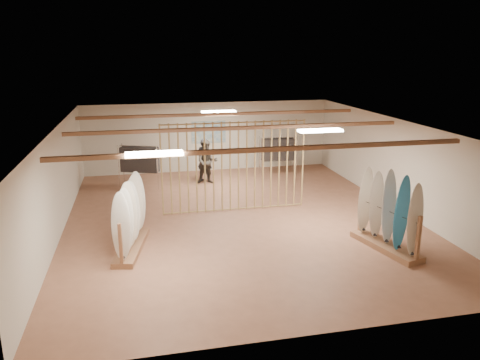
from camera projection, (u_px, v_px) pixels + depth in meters
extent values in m
plane|color=#9A654A|center=(240.00, 219.00, 13.87)|extent=(12.00, 12.00, 0.00)
plane|color=#9C9993|center=(240.00, 125.00, 13.12)|extent=(12.00, 12.00, 0.00)
plane|color=beige|center=(209.00, 137.00, 19.14)|extent=(12.00, 0.00, 12.00)
plane|color=beige|center=(316.00, 262.00, 7.85)|extent=(12.00, 0.00, 12.00)
plane|color=beige|center=(57.00, 184.00, 12.46)|extent=(0.00, 12.00, 12.00)
plane|color=beige|center=(397.00, 165.00, 14.53)|extent=(0.00, 12.00, 12.00)
cube|color=#8F6041|center=(240.00, 128.00, 13.14)|extent=(9.50, 6.12, 0.10)
cube|color=white|center=(240.00, 127.00, 13.13)|extent=(1.20, 0.35, 0.06)
cylinder|color=tan|center=(161.00, 171.00, 13.79)|extent=(0.05, 0.05, 2.78)
cylinder|color=tan|center=(170.00, 170.00, 13.85)|extent=(0.05, 0.05, 2.78)
cylinder|color=tan|center=(179.00, 170.00, 13.90)|extent=(0.05, 0.05, 2.78)
cylinder|color=tan|center=(188.00, 169.00, 13.95)|extent=(0.05, 0.05, 2.78)
cylinder|color=tan|center=(196.00, 169.00, 14.01)|extent=(0.05, 0.05, 2.78)
cylinder|color=tan|center=(205.00, 168.00, 14.06)|extent=(0.05, 0.05, 2.78)
cylinder|color=tan|center=(213.00, 168.00, 14.11)|extent=(0.05, 0.05, 2.78)
cylinder|color=tan|center=(222.00, 167.00, 14.17)|extent=(0.05, 0.05, 2.78)
cylinder|color=tan|center=(230.00, 167.00, 14.22)|extent=(0.05, 0.05, 2.78)
cylinder|color=tan|center=(239.00, 167.00, 14.27)|extent=(0.05, 0.05, 2.78)
cylinder|color=tan|center=(247.00, 166.00, 14.33)|extent=(0.05, 0.05, 2.78)
cylinder|color=tan|center=(255.00, 166.00, 14.38)|extent=(0.05, 0.05, 2.78)
cylinder|color=tan|center=(263.00, 165.00, 14.43)|extent=(0.05, 0.05, 2.78)
cylinder|color=tan|center=(271.00, 165.00, 14.49)|extent=(0.05, 0.05, 2.78)
cylinder|color=tan|center=(279.00, 164.00, 14.54)|extent=(0.05, 0.05, 2.78)
cylinder|color=tan|center=(287.00, 164.00, 14.59)|extent=(0.05, 0.05, 2.78)
cylinder|color=tan|center=(295.00, 164.00, 14.65)|extent=(0.05, 0.05, 2.78)
cylinder|color=tan|center=(303.00, 163.00, 14.70)|extent=(0.05, 0.05, 2.78)
cube|color=teal|center=(209.00, 132.00, 19.07)|extent=(1.40, 0.03, 0.90)
cube|color=#8F6041|center=(132.00, 247.00, 11.75)|extent=(0.94, 2.33, 0.14)
cylinder|color=black|center=(130.00, 215.00, 11.52)|extent=(0.45, 2.18, 0.01)
ellipsoid|color=white|center=(121.00, 226.00, 10.60)|extent=(0.44, 0.14, 1.70)
ellipsoid|color=white|center=(125.00, 220.00, 10.96)|extent=(0.44, 0.14, 1.70)
ellipsoid|color=silver|center=(128.00, 215.00, 11.32)|extent=(0.44, 0.14, 1.70)
ellipsoid|color=white|center=(131.00, 210.00, 11.68)|extent=(0.44, 0.14, 1.70)
ellipsoid|color=silver|center=(134.00, 205.00, 12.04)|extent=(0.44, 0.14, 1.70)
ellipsoid|color=white|center=(137.00, 200.00, 12.41)|extent=(0.44, 0.14, 1.70)
cube|color=#8F6041|center=(385.00, 246.00, 11.76)|extent=(1.03, 2.18, 0.15)
cylinder|color=black|center=(389.00, 211.00, 11.51)|extent=(0.49, 2.00, 0.01)
ellipsoid|color=silver|center=(415.00, 219.00, 10.75)|extent=(0.48, 0.17, 1.86)
ellipsoid|color=#2D8CD1|center=(402.00, 214.00, 11.12)|extent=(0.48, 0.17, 1.86)
ellipsoid|color=white|center=(389.00, 208.00, 11.49)|extent=(0.48, 0.17, 1.86)
ellipsoid|color=white|center=(377.00, 203.00, 11.86)|extent=(0.48, 0.17, 1.86)
ellipsoid|color=silver|center=(366.00, 199.00, 12.23)|extent=(0.48, 0.17, 1.86)
cylinder|color=silver|center=(139.00, 146.00, 16.71)|extent=(1.38, 0.57, 0.03)
cube|color=black|center=(140.00, 160.00, 16.84)|extent=(1.40, 0.84, 0.89)
cylinder|color=silver|center=(140.00, 166.00, 16.91)|extent=(0.03, 0.03, 1.57)
cylinder|color=silver|center=(278.00, 138.00, 18.56)|extent=(1.42, 0.09, 0.03)
cube|color=black|center=(278.00, 150.00, 18.69)|extent=(1.33, 0.41, 0.86)
cylinder|color=silver|center=(278.00, 155.00, 18.75)|extent=(0.03, 0.03, 1.52)
imported|color=#26272D|center=(205.00, 157.00, 17.62)|extent=(0.83, 0.78, 1.89)
imported|color=#312B25|center=(207.00, 159.00, 17.34)|extent=(0.98, 0.80, 1.87)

